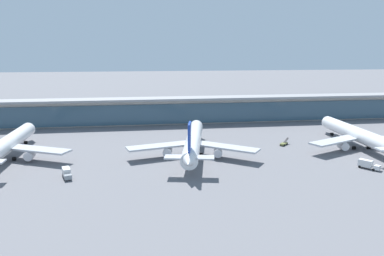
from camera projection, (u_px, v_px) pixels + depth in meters
ground_plane at (196, 154)px, 148.74m from camera, size 1200.00×1200.00×0.00m
airliner_left_stand at (5, 145)px, 140.49m from camera, size 52.22×67.70×18.07m
airliner_centre_stand at (193, 142)px, 146.45m from camera, size 51.21×67.47×18.07m
airliner_right_stand at (360, 135)px, 156.92m from camera, size 52.20×67.81×18.07m
service_truck_near_nose_olive at (284, 143)px, 163.05m from camera, size 5.83×5.70×2.70m
service_truck_mid_apron_grey at (67, 173)px, 121.50m from camera, size 4.42×7.65×3.10m
service_truck_by_tail_white at (368, 164)px, 130.56m from camera, size 6.11×7.28×3.10m
terminal_building at (179, 110)px, 210.11m from camera, size 274.96×12.80×15.20m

